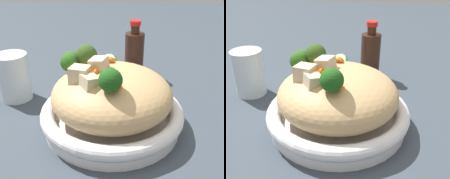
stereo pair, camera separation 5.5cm
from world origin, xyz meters
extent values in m
plane|color=#38424D|center=(0.00, 0.00, 0.00)|extent=(3.00, 3.00, 0.00)
cylinder|color=white|center=(0.00, 0.00, 0.01)|extent=(0.28, 0.28, 0.02)
torus|color=white|center=(0.00, 0.00, 0.04)|extent=(0.30, 0.30, 0.03)
ellipsoid|color=tan|center=(0.00, 0.00, 0.07)|extent=(0.25, 0.25, 0.11)
torus|color=tan|center=(0.05, -0.01, 0.11)|extent=(0.05, 0.05, 0.02)
torus|color=tan|center=(-0.02, -0.03, 0.11)|extent=(0.07, 0.07, 0.03)
cone|color=#97BB7A|center=(0.00, 0.07, 0.12)|extent=(0.02, 0.02, 0.02)
sphere|color=#1E5519|center=(0.00, 0.07, 0.14)|extent=(0.05, 0.05, 0.04)
cone|color=#A4BB74|center=(0.05, -0.05, 0.12)|extent=(0.02, 0.02, 0.02)
sphere|color=#32511C|center=(0.05, -0.05, 0.14)|extent=(0.05, 0.05, 0.04)
cone|color=#96BC73|center=(0.09, -0.04, 0.10)|extent=(0.02, 0.02, 0.01)
sphere|color=#295B1A|center=(0.09, -0.04, 0.13)|extent=(0.05, 0.05, 0.04)
cone|color=#9EBE6E|center=(0.09, -0.06, 0.10)|extent=(0.02, 0.02, 0.01)
sphere|color=#2C4E1F|center=(0.09, -0.06, 0.12)|extent=(0.05, 0.05, 0.04)
cone|color=#9AC06E|center=(0.09, -0.06, 0.10)|extent=(0.02, 0.02, 0.01)
sphere|color=#325A24|center=(0.09, -0.06, 0.12)|extent=(0.06, 0.06, 0.04)
cylinder|color=orange|center=(0.04, 0.01, 0.13)|extent=(0.03, 0.03, 0.02)
cylinder|color=orange|center=(-0.01, 0.06, 0.12)|extent=(0.03, 0.03, 0.01)
cylinder|color=orange|center=(0.04, 0.02, 0.13)|extent=(0.03, 0.03, 0.02)
cylinder|color=orange|center=(0.01, -0.05, 0.13)|extent=(0.03, 0.02, 0.03)
cylinder|color=beige|center=(0.01, -0.11, 0.10)|extent=(0.05, 0.05, 0.03)
torus|color=#346329|center=(0.01, -0.11, 0.10)|extent=(0.06, 0.06, 0.03)
cylinder|color=beige|center=(0.07, -0.06, 0.11)|extent=(0.04, 0.04, 0.02)
torus|color=#335B2D|center=(0.07, -0.06, 0.11)|extent=(0.05, 0.05, 0.02)
cube|color=beige|center=(0.03, -0.01, 0.13)|extent=(0.04, 0.04, 0.04)
cube|color=beige|center=(0.06, 0.02, 0.13)|extent=(0.04, 0.04, 0.03)
cube|color=beige|center=(0.03, -0.03, 0.13)|extent=(0.04, 0.04, 0.02)
cube|color=beige|center=(0.04, 0.05, 0.13)|extent=(0.04, 0.04, 0.03)
cylinder|color=#381E14|center=(-0.05, -0.26, 0.06)|extent=(0.05, 0.05, 0.13)
cylinder|color=#381E14|center=(-0.05, -0.26, 0.14)|extent=(0.02, 0.02, 0.02)
cylinder|color=red|center=(-0.05, -0.26, 0.16)|extent=(0.03, 0.03, 0.01)
cylinder|color=silver|center=(0.25, -0.11, 0.06)|extent=(0.08, 0.08, 0.12)
camera|label=1|loc=(-0.02, 0.48, 0.34)|focal=43.41mm
camera|label=2|loc=(-0.07, 0.48, 0.34)|focal=43.41mm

